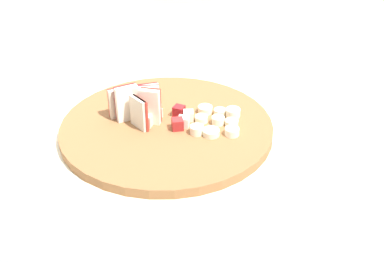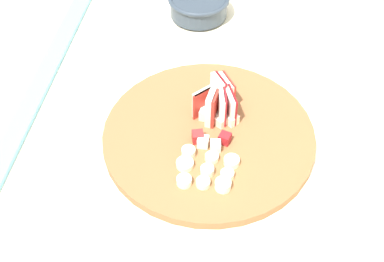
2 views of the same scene
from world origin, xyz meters
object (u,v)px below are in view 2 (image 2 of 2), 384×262
object	(u,v)px
banana_slice_rows	(206,170)
cutting_board	(209,136)
apple_wedge_fan	(219,100)
apple_dice_pile	(215,127)
ceramic_bowl	(199,5)

from	to	relation	value
banana_slice_rows	cutting_board	bearing A→B (deg)	-176.23
cutting_board	apple_wedge_fan	world-z (taller)	apple_wedge_fan
apple_dice_pile	ceramic_bowl	xyz separation A→B (m)	(-0.37, -0.08, 0.00)
cutting_board	apple_dice_pile	distance (m)	0.02
apple_dice_pile	banana_slice_rows	bearing A→B (deg)	-2.40
cutting_board	apple_wedge_fan	distance (m)	0.07
apple_wedge_fan	banana_slice_rows	bearing A→B (deg)	-2.66
cutting_board	banana_slice_rows	xyz separation A→B (m)	(0.09, 0.01, 0.02)
cutting_board	ceramic_bowl	bearing A→B (deg)	-170.22
apple_dice_pile	apple_wedge_fan	bearing A→B (deg)	176.82
banana_slice_rows	apple_wedge_fan	bearing A→B (deg)	177.34
ceramic_bowl	apple_dice_pile	bearing A→B (deg)	11.39
apple_dice_pile	banana_slice_rows	size ratio (longest dim) A/B	0.90
ceramic_bowl	banana_slice_rows	bearing A→B (deg)	8.64
cutting_board	apple_wedge_fan	size ratio (longest dim) A/B	3.84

